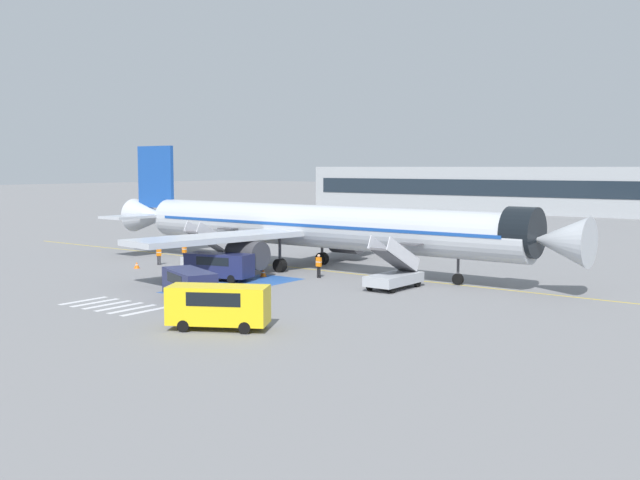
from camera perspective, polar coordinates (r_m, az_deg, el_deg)
ground_plane at (r=62.64m, az=1.47°, el=-2.33°), size 600.00×600.00×0.00m
apron_leadline_yellow at (r=62.84m, az=-0.17°, el=-2.30°), size 81.15×1.80×0.01m
apron_stand_patch_blue at (r=55.10m, az=-6.48°, el=-3.45°), size 4.53×11.09×0.01m
apron_walkway_bar_0 at (r=50.91m, az=-17.57°, el=-4.43°), size 0.44×3.60×0.01m
apron_walkway_bar_1 at (r=49.95m, az=-16.76°, el=-4.59°), size 0.44×3.60×0.01m
apron_walkway_bar_2 at (r=49.01m, az=-15.91°, el=-4.76°), size 0.44×3.60×0.01m
apron_walkway_bar_3 at (r=48.08m, az=-15.03°, el=-4.94°), size 0.44×3.60×0.01m
apron_walkway_bar_4 at (r=47.16m, az=-14.12°, el=-5.12°), size 0.44×3.60×0.01m
apron_walkway_bar_5 at (r=46.25m, az=-13.17°, el=-5.31°), size 0.44×3.60×0.01m
airliner at (r=62.85m, az=-0.65°, el=1.05°), size 46.39×32.06×10.69m
boarding_stairs_forward at (r=53.41m, az=5.69°, el=-2.67°), size 2.29×5.27×3.90m
boarding_stairs_aft at (r=65.06m, az=-8.35°, el=-1.20°), size 2.29×5.27×4.10m
fuel_tanker at (r=85.70m, az=6.81°, el=0.90°), size 3.03×10.59×3.33m
service_van_0 at (r=40.25m, az=-7.75°, el=-4.82°), size 5.62×4.26×2.34m
service_van_1 at (r=48.98m, az=-9.92°, el=-3.20°), size 5.44×3.86×2.01m
service_van_2 at (r=57.44m, az=-7.68°, el=-1.84°), size 5.42×3.12×2.08m
ground_crew_0 at (r=62.09m, az=-4.48°, el=-1.40°), size 0.48×0.35×1.86m
ground_crew_1 at (r=69.01m, az=-10.30°, el=-0.83°), size 0.45×0.27×1.76m
ground_crew_2 at (r=58.28m, az=-0.10°, el=-1.85°), size 0.45×0.28×1.85m
ground_crew_3 at (r=67.47m, az=-12.18°, el=-1.07°), size 0.43×0.49×1.65m
traffic_cone_0 at (r=65.72m, az=-13.79°, el=-1.87°), size 0.50×0.50×0.56m
traffic_cone_1 at (r=59.27m, az=-4.35°, el=-2.50°), size 0.54×0.54×0.60m
terminal_building at (r=143.65m, az=18.13°, el=3.60°), size 104.29×12.10×8.63m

